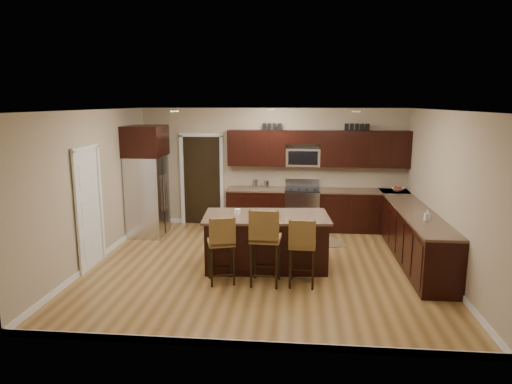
# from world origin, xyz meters

# --- Properties ---
(floor) EXTENTS (6.00, 6.00, 0.00)m
(floor) POSITION_xyz_m (0.00, 0.00, 0.00)
(floor) COLOR #A0753F
(floor) RESTS_ON ground
(ceiling) EXTENTS (6.00, 6.00, 0.00)m
(ceiling) POSITION_xyz_m (0.00, 0.00, 2.70)
(ceiling) COLOR silver
(ceiling) RESTS_ON wall_back
(wall_back) EXTENTS (6.00, 0.00, 6.00)m
(wall_back) POSITION_xyz_m (0.00, 2.75, 1.35)
(wall_back) COLOR tan
(wall_back) RESTS_ON floor
(wall_left) EXTENTS (0.00, 5.50, 5.50)m
(wall_left) POSITION_xyz_m (-3.00, 0.00, 1.35)
(wall_left) COLOR tan
(wall_left) RESTS_ON floor
(wall_right) EXTENTS (0.00, 5.50, 5.50)m
(wall_right) POSITION_xyz_m (3.00, 0.00, 1.35)
(wall_right) COLOR tan
(wall_right) RESTS_ON floor
(base_cabinets) EXTENTS (4.02, 3.96, 0.92)m
(base_cabinets) POSITION_xyz_m (1.90, 1.45, 0.46)
(base_cabinets) COLOR black
(base_cabinets) RESTS_ON floor
(upper_cabinets) EXTENTS (4.00, 0.33, 0.80)m
(upper_cabinets) POSITION_xyz_m (1.04, 2.58, 1.84)
(upper_cabinets) COLOR black
(upper_cabinets) RESTS_ON wall_back
(range) EXTENTS (0.76, 0.64, 1.11)m
(range) POSITION_xyz_m (0.68, 2.45, 0.47)
(range) COLOR silver
(range) RESTS_ON floor
(microwave) EXTENTS (0.76, 0.31, 0.40)m
(microwave) POSITION_xyz_m (0.68, 2.60, 1.62)
(microwave) COLOR silver
(microwave) RESTS_ON upper_cabinets
(doorway) EXTENTS (0.85, 0.03, 2.06)m
(doorway) POSITION_xyz_m (-1.65, 2.73, 1.03)
(doorway) COLOR black
(doorway) RESTS_ON floor
(pantry_door) EXTENTS (0.03, 0.80, 2.04)m
(pantry_door) POSITION_xyz_m (-2.98, -0.30, 1.02)
(pantry_door) COLOR white
(pantry_door) RESTS_ON floor
(letter_decor) EXTENTS (2.20, 0.03, 0.15)m
(letter_decor) POSITION_xyz_m (0.90, 2.58, 2.29)
(letter_decor) COLOR black
(letter_decor) RESTS_ON upper_cabinets
(island) EXTENTS (2.22, 1.29, 0.92)m
(island) POSITION_xyz_m (0.05, -0.00, 0.43)
(island) COLOR black
(island) RESTS_ON floor
(stool_left) EXTENTS (0.51, 0.51, 1.10)m
(stool_left) POSITION_xyz_m (-0.59, -0.84, 0.68)
(stool_left) COLOR olive
(stool_left) RESTS_ON floor
(stool_mid) EXTENTS (0.49, 0.49, 1.23)m
(stool_mid) POSITION_xyz_m (0.09, -0.85, 0.77)
(stool_mid) COLOR olive
(stool_mid) RESTS_ON floor
(stool_right) EXTENTS (0.43, 0.43, 1.09)m
(stool_right) POSITION_xyz_m (0.67, -0.85, 0.68)
(stool_right) COLOR olive
(stool_right) RESTS_ON floor
(refrigerator) EXTENTS (0.79, 0.92, 2.35)m
(refrigerator) POSITION_xyz_m (-2.62, 1.70, 1.21)
(refrigerator) COLOR silver
(refrigerator) RESTS_ON floor
(floor_mat) EXTENTS (1.15, 0.90, 0.01)m
(floor_mat) POSITION_xyz_m (1.00, 1.42, 0.01)
(floor_mat) COLOR brown
(floor_mat) RESTS_ON floor
(fruit_bowl) EXTENTS (0.30, 0.30, 0.07)m
(fruit_bowl) POSITION_xyz_m (2.75, 2.45, 0.95)
(fruit_bowl) COLOR silver
(fruit_bowl) RESTS_ON base_cabinets
(soap_bottle) EXTENTS (0.08, 0.09, 0.18)m
(soap_bottle) POSITION_xyz_m (2.70, -0.12, 1.01)
(soap_bottle) COLOR #B2B2B2
(soap_bottle) RESTS_ON base_cabinets
(canister_tall) EXTENTS (0.12, 0.12, 0.20)m
(canister_tall) POSITION_xyz_m (-0.38, 2.45, 1.02)
(canister_tall) COLOR silver
(canister_tall) RESTS_ON base_cabinets
(canister_short) EXTENTS (0.11, 0.11, 0.18)m
(canister_short) POSITION_xyz_m (-0.12, 2.45, 1.01)
(canister_short) COLOR silver
(canister_short) RESTS_ON base_cabinets
(island_jar) EXTENTS (0.10, 0.10, 0.10)m
(island_jar) POSITION_xyz_m (-0.45, -0.00, 0.97)
(island_jar) COLOR white
(island_jar) RESTS_ON island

